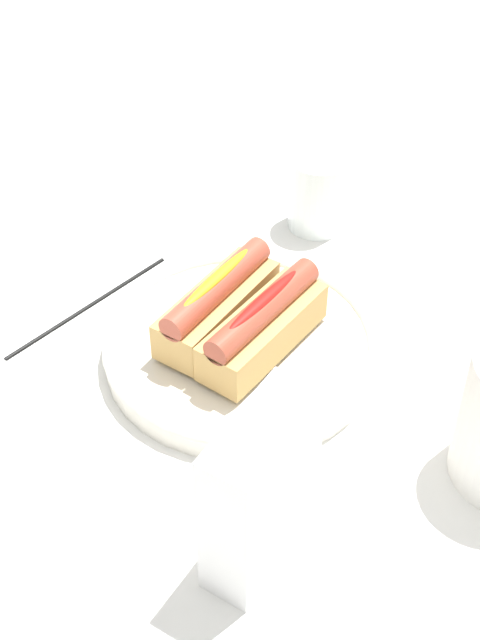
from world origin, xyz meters
TOP-DOWN VIEW (x-y plane):
  - ground_plane at (0.00, 0.00)m, footprint 2.40×2.40m
  - serving_bowl at (-0.02, -0.00)m, footprint 0.27×0.27m
  - hotdog_front at (-0.02, -0.03)m, footprint 0.15×0.06m
  - hotdog_back at (-0.01, 0.03)m, footprint 0.15×0.07m
  - water_glass at (-0.26, -0.04)m, footprint 0.07×0.07m
  - napkin_box at (0.17, 0.13)m, footprint 0.11×0.05m
  - chopstick_near at (0.00, -0.18)m, footprint 0.22×0.05m

SIDE VIEW (x-z plane):
  - ground_plane at x=0.00m, z-range 0.00..0.00m
  - chopstick_near at x=0.00m, z-range 0.00..0.01m
  - serving_bowl at x=-0.02m, z-range 0.00..0.03m
  - water_glass at x=-0.26m, z-range 0.00..0.09m
  - hotdog_front at x=-0.02m, z-range 0.03..0.09m
  - hotdog_back at x=-0.01m, z-range 0.03..0.09m
  - napkin_box at x=0.17m, z-range 0.00..0.15m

